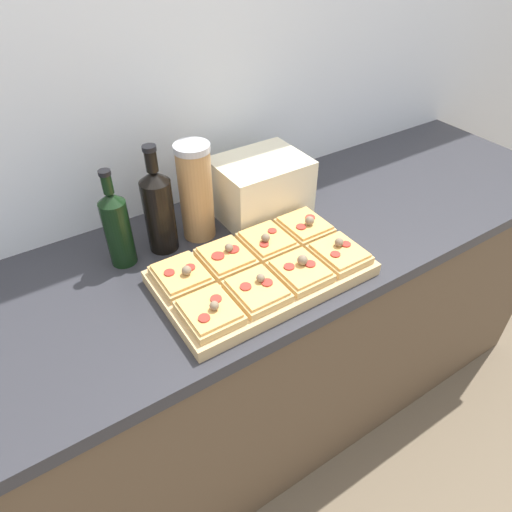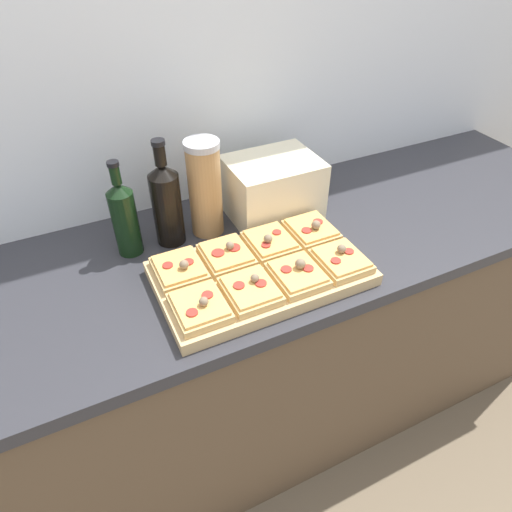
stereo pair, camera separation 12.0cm
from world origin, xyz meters
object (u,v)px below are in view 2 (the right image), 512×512
(cutting_board, at_px, (261,273))
(wine_bottle, at_px, (167,203))
(toaster_oven, at_px, (273,188))
(grain_jar_tall, at_px, (205,188))
(olive_oil_bottle, at_px, (124,217))

(cutting_board, distance_m, wine_bottle, 0.33)
(cutting_board, distance_m, toaster_oven, 0.33)
(wine_bottle, relative_size, grain_jar_tall, 1.09)
(cutting_board, height_order, toaster_oven, toaster_oven)
(cutting_board, xyz_separation_m, toaster_oven, (0.17, 0.27, 0.08))
(cutting_board, height_order, wine_bottle, wine_bottle)
(olive_oil_bottle, height_order, toaster_oven, olive_oil_bottle)
(wine_bottle, xyz_separation_m, toaster_oven, (0.33, -0.00, -0.04))
(cutting_board, bearing_deg, wine_bottle, 121.10)
(toaster_oven, bearing_deg, wine_bottle, 179.85)
(cutting_board, distance_m, grain_jar_tall, 0.30)
(grain_jar_tall, relative_size, toaster_oven, 0.98)
(cutting_board, relative_size, grain_jar_tall, 1.89)
(grain_jar_tall, xyz_separation_m, toaster_oven, (0.22, -0.00, -0.05))
(olive_oil_bottle, distance_m, wine_bottle, 0.12)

